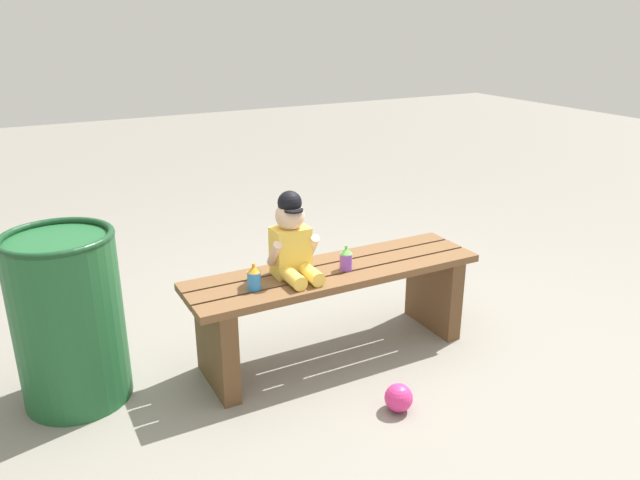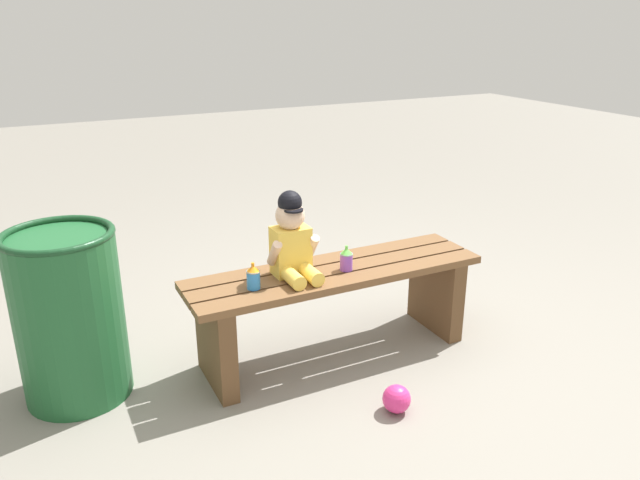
{
  "view_description": "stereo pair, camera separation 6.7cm",
  "coord_description": "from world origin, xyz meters",
  "px_view_note": "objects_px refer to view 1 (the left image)",
  "views": [
    {
      "loc": [
        -1.34,
        -2.38,
        1.62
      ],
      "look_at": [
        -0.11,
        -0.05,
        0.65
      ],
      "focal_mm": 34.5,
      "sensor_mm": 36.0,
      "label": 1
    },
    {
      "loc": [
        -1.28,
        -2.41,
        1.62
      ],
      "look_at": [
        -0.11,
        -0.05,
        0.65
      ],
      "focal_mm": 34.5,
      "sensor_mm": 36.0,
      "label": 2
    }
  ],
  "objects_px": {
    "park_bench": "(335,297)",
    "trash_bin": "(69,318)",
    "toy_ball": "(399,398)",
    "sippy_cup_left": "(254,277)",
    "sippy_cup_right": "(346,258)",
    "child_figure": "(292,240)"
  },
  "relations": [
    {
      "from": "sippy_cup_left",
      "to": "park_bench",
      "type": "bearing_deg",
      "value": 5.37
    },
    {
      "from": "sippy_cup_left",
      "to": "sippy_cup_right",
      "type": "distance_m",
      "value": 0.47
    },
    {
      "from": "child_figure",
      "to": "trash_bin",
      "type": "relative_size",
      "value": 0.52
    },
    {
      "from": "sippy_cup_right",
      "to": "toy_ball",
      "type": "xyz_separation_m",
      "value": [
        -0.03,
        -0.51,
        -0.46
      ]
    },
    {
      "from": "park_bench",
      "to": "child_figure",
      "type": "height_order",
      "value": "child_figure"
    },
    {
      "from": "sippy_cup_left",
      "to": "toy_ball",
      "type": "distance_m",
      "value": 0.82
    },
    {
      "from": "park_bench",
      "to": "trash_bin",
      "type": "bearing_deg",
      "value": 170.02
    },
    {
      "from": "trash_bin",
      "to": "park_bench",
      "type": "bearing_deg",
      "value": -9.98
    },
    {
      "from": "park_bench",
      "to": "child_figure",
      "type": "bearing_deg",
      "value": 174.42
    },
    {
      "from": "sippy_cup_left",
      "to": "toy_ball",
      "type": "bearing_deg",
      "value": -48.86
    },
    {
      "from": "park_bench",
      "to": "sippy_cup_left",
      "type": "distance_m",
      "value": 0.49
    },
    {
      "from": "sippy_cup_left",
      "to": "trash_bin",
      "type": "height_order",
      "value": "trash_bin"
    },
    {
      "from": "park_bench",
      "to": "trash_bin",
      "type": "xyz_separation_m",
      "value": [
        -1.19,
        0.21,
        0.08
      ]
    },
    {
      "from": "toy_ball",
      "to": "trash_bin",
      "type": "height_order",
      "value": "trash_bin"
    },
    {
      "from": "park_bench",
      "to": "trash_bin",
      "type": "height_order",
      "value": "trash_bin"
    },
    {
      "from": "child_figure",
      "to": "toy_ball",
      "type": "distance_m",
      "value": 0.85
    },
    {
      "from": "trash_bin",
      "to": "toy_ball",
      "type": "bearing_deg",
      "value": -32.28
    },
    {
      "from": "toy_ball",
      "to": "trash_bin",
      "type": "relative_size",
      "value": 0.16
    },
    {
      "from": "child_figure",
      "to": "toy_ball",
      "type": "relative_size",
      "value": 3.28
    },
    {
      "from": "sippy_cup_left",
      "to": "trash_bin",
      "type": "relative_size",
      "value": 0.16
    },
    {
      "from": "park_bench",
      "to": "toy_ball",
      "type": "height_order",
      "value": "park_bench"
    },
    {
      "from": "sippy_cup_left",
      "to": "trash_bin",
      "type": "bearing_deg",
      "value": 161.71
    }
  ]
}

